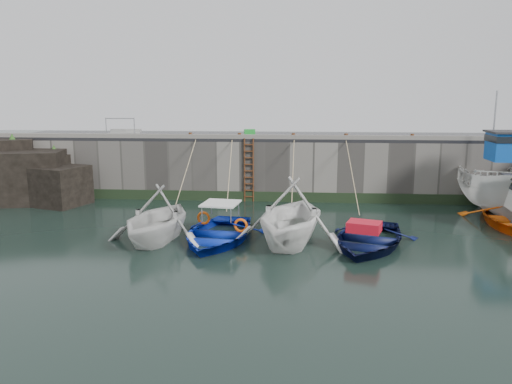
# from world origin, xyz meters

# --- Properties ---
(ground) EXTENTS (120.00, 120.00, 0.00)m
(ground) POSITION_xyz_m (0.00, 0.00, 0.00)
(ground) COLOR black
(ground) RESTS_ON ground
(quay_back) EXTENTS (30.00, 5.00, 3.00)m
(quay_back) POSITION_xyz_m (0.00, 12.50, 1.50)
(quay_back) COLOR slate
(quay_back) RESTS_ON ground
(road_back) EXTENTS (30.00, 5.00, 0.16)m
(road_back) POSITION_xyz_m (0.00, 12.50, 3.08)
(road_back) COLOR black
(road_back) RESTS_ON quay_back
(kerb_back) EXTENTS (30.00, 0.30, 0.20)m
(kerb_back) POSITION_xyz_m (0.00, 10.15, 3.26)
(kerb_back) COLOR slate
(kerb_back) RESTS_ON road_back
(algae_back) EXTENTS (30.00, 0.08, 0.50)m
(algae_back) POSITION_xyz_m (0.00, 9.96, 0.25)
(algae_back) COLOR black
(algae_back) RESTS_ON ground
(rock_outcrop) EXTENTS (5.85, 4.24, 3.41)m
(rock_outcrop) POSITION_xyz_m (-12.92, 9.11, 1.26)
(rock_outcrop) COLOR black
(rock_outcrop) RESTS_ON ground
(ladder) EXTENTS (0.51, 0.08, 3.20)m
(ladder) POSITION_xyz_m (-2.00, 9.91, 1.59)
(ladder) COLOR #3F1E0F
(ladder) RESTS_ON ground
(boat_near_white) EXTENTS (4.52, 5.03, 2.37)m
(boat_near_white) POSITION_xyz_m (-4.73, 2.75, 0.00)
(boat_near_white) COLOR silver
(boat_near_white) RESTS_ON ground
(boat_near_white_rope) EXTENTS (0.04, 5.42, 3.10)m
(boat_near_white_rope) POSITION_xyz_m (-4.73, 7.62, 0.00)
(boat_near_white_rope) COLOR tan
(boat_near_white_rope) RESTS_ON ground
(boat_near_blue) EXTENTS (4.05, 5.24, 1.00)m
(boat_near_blue) POSITION_xyz_m (-2.53, 2.99, 0.00)
(boat_near_blue) COLOR #0B25A9
(boat_near_blue) RESTS_ON ground
(boat_near_blue_rope) EXTENTS (0.04, 5.20, 3.10)m
(boat_near_blue_rope) POSITION_xyz_m (-2.53, 7.75, 0.00)
(boat_near_blue_rope) COLOR tan
(boat_near_blue_rope) RESTS_ON ground
(boat_near_blacktrim) EXTENTS (5.34, 5.89, 2.70)m
(boat_near_blacktrim) POSITION_xyz_m (0.19, 2.82, 0.00)
(boat_near_blacktrim) COLOR white
(boat_near_blacktrim) RESTS_ON ground
(boat_near_blacktrim_rope) EXTENTS (0.04, 5.35, 3.10)m
(boat_near_blacktrim_rope) POSITION_xyz_m (0.19, 7.66, 0.00)
(boat_near_blacktrim_rope) COLOR tan
(boat_near_blacktrim_rope) RESTS_ON ground
(boat_near_navy) EXTENTS (4.81, 5.68, 1.00)m
(boat_near_navy) POSITION_xyz_m (2.96, 2.78, 0.00)
(boat_near_navy) COLOR #090F38
(boat_near_navy) RESTS_ON ground
(boat_near_navy_rope) EXTENTS (0.04, 5.39, 3.10)m
(boat_near_navy_rope) POSITION_xyz_m (2.96, 7.64, 0.00)
(boat_near_navy_rope) COLOR tan
(boat_near_navy_rope) RESTS_ON ground
(boat_far_white) EXTENTS (3.04, 7.48, 5.85)m
(boat_far_white) POSITION_xyz_m (9.44, 8.12, 1.19)
(boat_far_white) COLOR silver
(boat_far_white) RESTS_ON ground
(fish_crate) EXTENTS (0.65, 0.51, 0.32)m
(fish_crate) POSITION_xyz_m (-2.18, 12.33, 3.32)
(fish_crate) COLOR green
(fish_crate) RESTS_ON road_back
(railing) EXTENTS (1.60, 1.05, 1.00)m
(railing) POSITION_xyz_m (-8.75, 11.25, 3.36)
(railing) COLOR #A5A8AD
(railing) RESTS_ON road_back
(bollard_a) EXTENTS (0.18, 0.18, 0.28)m
(bollard_a) POSITION_xyz_m (-5.00, 10.25, 3.30)
(bollard_a) COLOR #3F1E0F
(bollard_a) RESTS_ON road_back
(bollard_b) EXTENTS (0.18, 0.18, 0.28)m
(bollard_b) POSITION_xyz_m (-2.50, 10.25, 3.30)
(bollard_b) COLOR #3F1E0F
(bollard_b) RESTS_ON road_back
(bollard_c) EXTENTS (0.18, 0.18, 0.28)m
(bollard_c) POSITION_xyz_m (0.20, 10.25, 3.30)
(bollard_c) COLOR #3F1E0F
(bollard_c) RESTS_ON road_back
(bollard_d) EXTENTS (0.18, 0.18, 0.28)m
(bollard_d) POSITION_xyz_m (2.80, 10.25, 3.30)
(bollard_d) COLOR #3F1E0F
(bollard_d) RESTS_ON road_back
(bollard_e) EXTENTS (0.18, 0.18, 0.28)m
(bollard_e) POSITION_xyz_m (6.00, 10.25, 3.30)
(bollard_e) COLOR #3F1E0F
(bollard_e) RESTS_ON road_back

